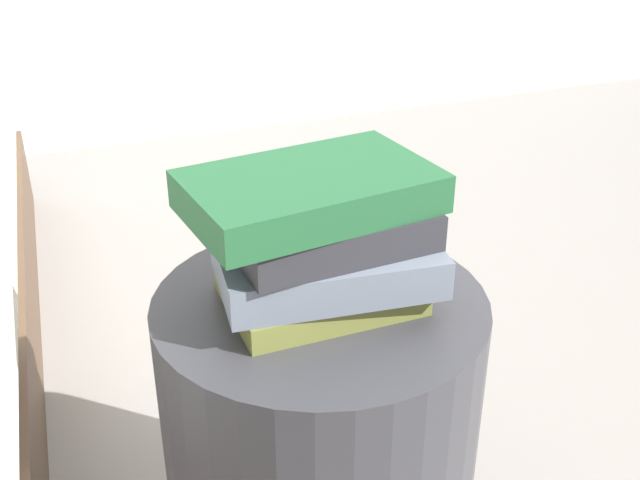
# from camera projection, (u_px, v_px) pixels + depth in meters

# --- Properties ---
(side_table) EXTENTS (0.42, 0.42, 0.48)m
(side_table) POSITION_uv_depth(u_px,v_px,m) (320.00, 447.00, 1.09)
(side_table) COLOR #333338
(side_table) RESTS_ON ground_plane
(book_olive) EXTENTS (0.23, 0.16, 0.03)m
(book_olive) POSITION_uv_depth(u_px,v_px,m) (319.00, 290.00, 0.98)
(book_olive) COLOR olive
(book_olive) RESTS_ON side_table
(book_slate) EXTENTS (0.28, 0.19, 0.05)m
(book_slate) POSITION_uv_depth(u_px,v_px,m) (327.00, 263.00, 0.95)
(book_slate) COLOR slate
(book_slate) RESTS_ON book_olive
(book_charcoal) EXTENTS (0.24, 0.17, 0.04)m
(book_charcoal) POSITION_uv_depth(u_px,v_px,m) (326.00, 225.00, 0.94)
(book_charcoal) COLOR #28282D
(book_charcoal) RESTS_ON book_slate
(book_forest) EXTENTS (0.31, 0.21, 0.05)m
(book_forest) POSITION_uv_depth(u_px,v_px,m) (310.00, 191.00, 0.92)
(book_forest) COLOR #1E512D
(book_forest) RESTS_ON book_charcoal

